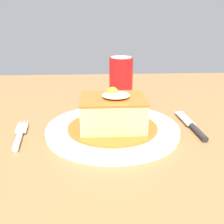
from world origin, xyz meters
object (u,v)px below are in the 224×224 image
object	(u,v)px
main_plate	(113,129)
fork	(19,136)
knife	(194,128)
soda_can	(121,79)

from	to	relation	value
main_plate	fork	world-z (taller)	main_plate
knife	soda_can	world-z (taller)	soda_can
fork	soda_can	distance (m)	0.35
main_plate	soda_can	bearing A→B (deg)	80.83
main_plate	fork	distance (m)	0.19
fork	knife	size ratio (longest dim) A/B	0.86
knife	soda_can	size ratio (longest dim) A/B	1.33
main_plate	soda_can	distance (m)	0.25
knife	fork	bearing A→B (deg)	-176.37
main_plate	knife	distance (m)	0.18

